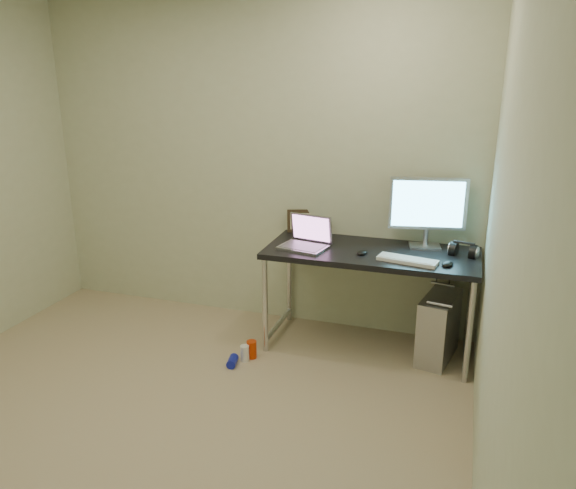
{
  "coord_description": "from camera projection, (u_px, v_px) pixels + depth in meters",
  "views": [
    {
      "loc": [
        1.59,
        -2.29,
        1.96
      ],
      "look_at": [
        0.5,
        1.08,
        0.85
      ],
      "focal_mm": 35.0,
      "sensor_mm": 36.0,
      "label": 1
    }
  ],
  "objects": [
    {
      "name": "desk",
      "position": [
        371.0,
        262.0,
        3.94
      ],
      "size": [
        1.47,
        0.64,
        0.75
      ],
      "color": "black",
      "rests_on": "ground"
    },
    {
      "name": "mouse_right",
      "position": [
        448.0,
        263.0,
        3.61
      ],
      "size": [
        0.09,
        0.12,
        0.04
      ],
      "primitive_type": "ellipsoid",
      "rotation": [
        0.0,
        0.0,
        -0.24
      ],
      "color": "black",
      "rests_on": "desk"
    },
    {
      "name": "laptop",
      "position": [
        306.0,
        240.0,
        3.98
      ],
      "size": [
        0.37,
        0.32,
        0.22
      ],
      "rotation": [
        0.0,
        0.0,
        -0.2
      ],
      "color": "#B7B7BF",
      "rests_on": "desk"
    },
    {
      "name": "picture_frame",
      "position": [
        302.0,
        221.0,
        4.33
      ],
      "size": [
        0.23,
        0.13,
        0.18
      ],
      "primitive_type": "cube",
      "rotation": [
        -0.21,
        0.0,
        0.34
      ],
      "color": "black",
      "rests_on": "desk"
    },
    {
      "name": "keyboard",
      "position": [
        408.0,
        260.0,
        3.68
      ],
      "size": [
        0.41,
        0.2,
        0.02
      ],
      "primitive_type": "cube",
      "rotation": [
        0.0,
        0.0,
        -0.19
      ],
      "color": "white",
      "rests_on": "desk"
    },
    {
      "name": "can_blue",
      "position": [
        232.0,
        361.0,
        3.87
      ],
      "size": [
        0.08,
        0.13,
        0.06
      ],
      "primitive_type": "cylinder",
      "rotation": [
        1.57,
        0.0,
        0.19
      ],
      "color": "#141DB1",
      "rests_on": "ground"
    },
    {
      "name": "monitor",
      "position": [
        428.0,
        207.0,
        3.91
      ],
      "size": [
        0.53,
        0.19,
        0.5
      ],
      "rotation": [
        0.0,
        0.0,
        0.19
      ],
      "color": "#B7B7BF",
      "rests_on": "desk"
    },
    {
      "name": "can_white",
      "position": [
        245.0,
        353.0,
        3.93
      ],
      "size": [
        0.07,
        0.07,
        0.11
      ],
      "primitive_type": "cylinder",
      "rotation": [
        0.0,
        0.0,
        -0.07
      ],
      "color": "white",
      "rests_on": "ground"
    },
    {
      "name": "webcam",
      "position": [
        328.0,
        223.0,
        4.25
      ],
      "size": [
        0.04,
        0.03,
        0.13
      ],
      "rotation": [
        0.0,
        0.0,
        -0.04
      ],
      "color": "silver",
      "rests_on": "desk"
    },
    {
      "name": "wall_back",
      "position": [
        254.0,
        165.0,
        4.35
      ],
      "size": [
        3.5,
        0.02,
        2.5
      ],
      "primitive_type": "cube",
      "color": "beige",
      "rests_on": "ground"
    },
    {
      "name": "can_red",
      "position": [
        252.0,
        349.0,
        3.97
      ],
      "size": [
        0.08,
        0.08,
        0.13
      ],
      "primitive_type": "cylinder",
      "rotation": [
        0.0,
        0.0,
        0.12
      ],
      "color": "red",
      "rests_on": "ground"
    },
    {
      "name": "cable_a",
      "position": [
        436.0,
        290.0,
        4.14
      ],
      "size": [
        0.01,
        0.16,
        0.69
      ],
      "primitive_type": "cylinder",
      "rotation": [
        0.21,
        0.0,
        0.0
      ],
      "color": "black",
      "rests_on": "ground"
    },
    {
      "name": "floor",
      "position": [
        145.0,
        436.0,
        3.14
      ],
      "size": [
        3.5,
        3.5,
        0.0
      ],
      "primitive_type": "plane",
      "color": "tan",
      "rests_on": "ground"
    },
    {
      "name": "wall_right",
      "position": [
        503.0,
        255.0,
        2.25
      ],
      "size": [
        0.02,
        3.5,
        2.5
      ],
      "primitive_type": "cube",
      "color": "beige",
      "rests_on": "ground"
    },
    {
      "name": "headphones",
      "position": [
        463.0,
        251.0,
        3.8
      ],
      "size": [
        0.2,
        0.12,
        0.12
      ],
      "rotation": [
        0.0,
        0.0,
        -0.24
      ],
      "color": "black",
      "rests_on": "desk"
    },
    {
      "name": "cable_b",
      "position": [
        448.0,
        295.0,
        4.1
      ],
      "size": [
        0.02,
        0.11,
        0.71
      ],
      "primitive_type": "cylinder",
      "rotation": [
        0.14,
        0.0,
        0.09
      ],
      "color": "black",
      "rests_on": "ground"
    },
    {
      "name": "mouse_left",
      "position": [
        362.0,
        252.0,
        3.84
      ],
      "size": [
        0.09,
        0.12,
        0.03
      ],
      "primitive_type": "ellipsoid",
      "rotation": [
        0.0,
        0.0,
        -0.33
      ],
      "color": "black",
      "rests_on": "desk"
    },
    {
      "name": "tower_computer",
      "position": [
        438.0,
        327.0,
        3.92
      ],
      "size": [
        0.28,
        0.48,
        0.5
      ],
      "rotation": [
        0.0,
        0.0,
        -0.2
      ],
      "color": "silver",
      "rests_on": "ground"
    }
  ]
}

